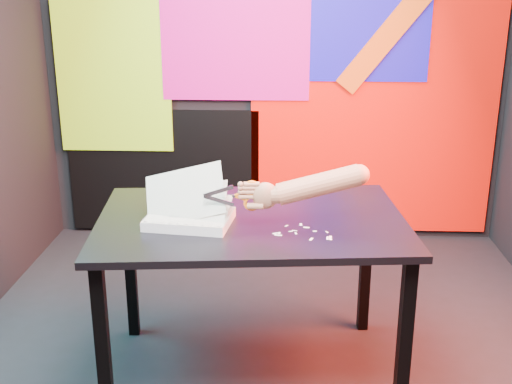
{
  "coord_description": "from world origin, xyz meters",
  "views": [
    {
      "loc": [
        0.07,
        -2.7,
        1.7
      ],
      "look_at": [
        -0.04,
        -0.21,
        0.87
      ],
      "focal_mm": 45.0,
      "sensor_mm": 36.0,
      "label": 1
    }
  ],
  "objects": [
    {
      "name": "hand_forearm",
      "position": [
        0.17,
        -0.29,
        0.92
      ],
      "size": [
        0.5,
        0.11,
        0.18
      ],
      "rotation": [
        0.0,
        0.0,
        0.06
      ],
      "color": "brown",
      "rests_on": "work_table"
    },
    {
      "name": "work_table",
      "position": [
        -0.06,
        -0.19,
        0.67
      ],
      "size": [
        1.35,
        0.96,
        0.75
      ],
      "rotation": [
        0.0,
        0.0,
        0.09
      ],
      "color": "black",
      "rests_on": "ground"
    },
    {
      "name": "printout_stack",
      "position": [
        -0.31,
        -0.27,
        0.78
      ],
      "size": [
        0.38,
        0.29,
        0.26
      ],
      "rotation": [
        0.0,
        0.0,
        -0.13
      ],
      "color": "silver",
      "rests_on": "work_table"
    },
    {
      "name": "paper_clippings",
      "position": [
        0.15,
        -0.36,
        0.75
      ],
      "size": [
        0.23,
        0.18,
        0.0
      ],
      "color": "white",
      "rests_on": "work_table"
    },
    {
      "name": "room",
      "position": [
        0.0,
        0.0,
        1.35
      ],
      "size": [
        3.01,
        3.01,
        2.71
      ],
      "color": "black",
      "rests_on": "ground"
    },
    {
      "name": "scissors",
      "position": [
        -0.07,
        -0.31,
        0.88
      ],
      "size": [
        0.22,
        0.02,
        0.13
      ],
      "rotation": [
        0.0,
        0.0,
        0.06
      ],
      "color": "#B3B4BB",
      "rests_on": "printout_stack"
    },
    {
      "name": "backdrop",
      "position": [
        0.06,
        1.46,
        0.96
      ],
      "size": [
        2.88,
        0.05,
        2.08
      ],
      "color": "red",
      "rests_on": "ground"
    }
  ]
}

